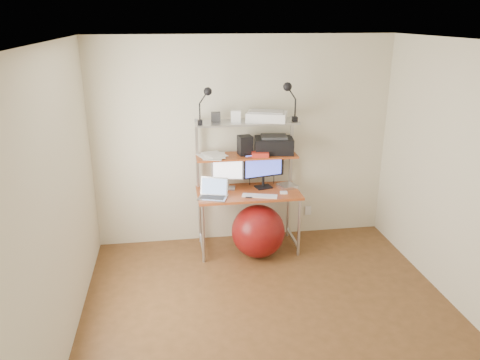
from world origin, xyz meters
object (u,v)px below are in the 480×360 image
Objects in this scene: printer at (274,145)px; exercise_ball at (258,231)px; monitor_silver at (228,170)px; laptop at (213,193)px; monitor_black at (263,167)px.

printer is 0.77× the size of exercise_ball.
monitor_silver reaches higher than laptop.
monitor_silver is at bearing -171.04° from printer.
monitor_black reaches higher than monitor_silver.
monitor_black is 1.08× the size of printer.
laptop is (-0.62, -0.24, -0.21)m from monitor_black.
monitor_black is 0.83× the size of exercise_ball.
laptop is (-0.20, -0.27, -0.18)m from monitor_silver.
monitor_silver is 0.88× the size of printer.
monitor_black is 0.28m from printer.
monitor_black reaches higher than laptop.
printer is (0.13, 0.04, 0.25)m from monitor_black.
monitor_silver is 0.43m from monitor_black.
exercise_ball is at bearing -116.75° from printer.
laptop is 0.70m from exercise_ball.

